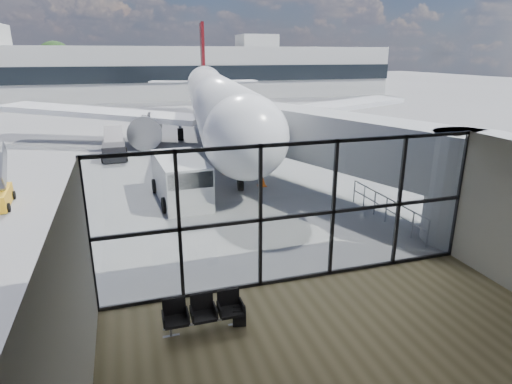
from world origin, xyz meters
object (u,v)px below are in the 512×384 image
backpack (239,317)px  service_van (181,179)px  seating_row (203,311)px  belt_loader (114,149)px  airliner (215,100)px

backpack → service_van: bearing=103.3°
seating_row → service_van: 10.58m
service_van → backpack: bearing=-93.1°
belt_loader → backpack: bearing=-81.0°
seating_row → airliner: (6.08, 26.69, 2.67)m
airliner → service_van: airliner is taller
service_van → airliner: bearing=68.8°
seating_row → service_van: (0.90, 10.52, 0.57)m
seating_row → airliner: airliner is taller
airliner → seating_row: bearing=-95.4°
airliner → belt_loader: size_ratio=9.69×
airliner → service_van: (-5.19, -16.16, -2.10)m
airliner → belt_loader: (-8.40, -5.80, -2.54)m
backpack → belt_loader: size_ratio=0.13×
backpack → airliner: (5.15, 26.86, 2.93)m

